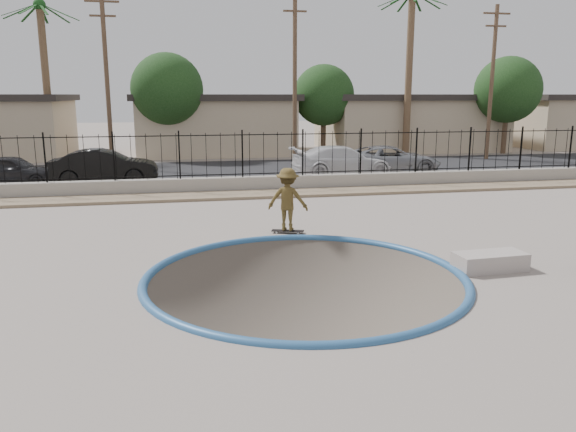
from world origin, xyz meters
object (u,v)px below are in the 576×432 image
Objects in this scene: car_d at (390,160)px; car_a at (11,170)px; car_c at (342,161)px; skateboard at (288,231)px; concrete_ledge at (490,261)px; car_b at (104,166)px; skater at (288,203)px.

car_a is at bearing 94.14° from car_d.
car_c reaches higher than car_d.
skateboard is at bearing 149.12° from car_d.
concrete_ledge is 0.32× the size of car_d.
concrete_ledge is 17.75m from car_b.
car_d is at bearing -87.49° from car_b.
car_c is at bearing -88.50° from car_b.
car_d is at bearing -83.28° from car_a.
car_d is (17.43, 0.34, 0.03)m from car_a.
skateboard is at bearing 153.32° from car_c.
car_b is 10.98m from car_c.
car_d is (2.56, 0.30, -0.03)m from car_c.
skater reaches higher than car_c.
car_b reaches higher than skateboard.
car_b reaches higher than car_c.
car_b is at bearing 95.42° from car_d.
skateboard is 0.19× the size of car_d.
skater is at bearing 153.32° from car_c.
car_d reaches higher than concrete_ledge.
car_c reaches higher than car_a.
car_b is at bearing 88.99° from car_c.
concrete_ledge reaches higher than skateboard.
car_b is at bearing 139.35° from skateboard.
concrete_ledge is at bearing 153.88° from skater.
skater is at bearing 149.12° from car_d.
skater is 0.46× the size of car_a.
skater is at bearing 131.51° from concrete_ledge.
car_a is (-10.06, 10.63, 0.63)m from skateboard.
skater reaches higher than car_b.
skater is at bearing -130.95° from car_a.
skater reaches higher than concrete_ledge.
concrete_ledge is 15.67m from car_d.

